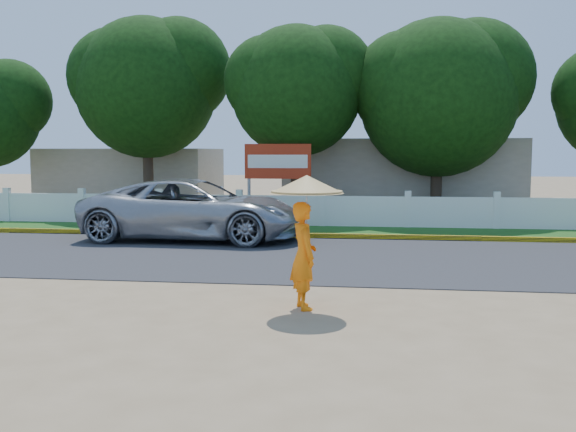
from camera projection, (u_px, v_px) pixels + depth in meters
name	position (u px, v px, depth m)	size (l,w,h in m)	color
ground	(274.00, 297.00, 11.80)	(120.00, 120.00, 0.00)	#9E8460
road	(301.00, 257.00, 16.24)	(60.00, 7.00, 0.02)	#38383A
grass_verge	(319.00, 231.00, 21.42)	(60.00, 3.50, 0.03)	#2D601E
curb	(314.00, 236.00, 19.73)	(40.00, 0.18, 0.16)	yellow
fence	(322.00, 211.00, 22.79)	(40.00, 0.10, 1.10)	silver
building_near	(400.00, 175.00, 29.00)	(10.00, 6.00, 3.20)	#B7AD99
building_far	(133.00, 177.00, 31.71)	(8.00, 5.00, 2.80)	#B7AD99
vehicle	(195.00, 209.00, 19.33)	(3.07, 6.67, 1.85)	#A2A5AA
monk_with_parasol	(305.00, 222.00, 10.79)	(1.25, 1.25, 2.28)	orange
billboard	(278.00, 166.00, 23.95)	(2.50, 0.13, 2.95)	gray
tree_row	(477.00, 91.00, 24.64)	(40.85, 7.47, 9.06)	#473828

